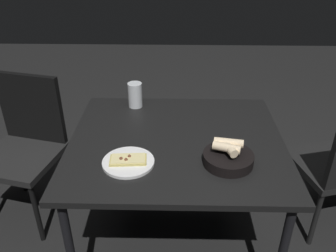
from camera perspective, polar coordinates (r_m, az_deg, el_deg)
ground at (r=2.25m, az=1.17°, el=-18.21°), size 8.00×8.00×0.00m
dining_table at (r=1.81m, az=1.39°, el=-3.87°), size 0.95×1.08×0.73m
pizza_plate at (r=1.61m, az=-6.46°, el=-5.75°), size 0.24×0.24×0.04m
bread_basket at (r=1.61m, az=9.73°, el=-4.88°), size 0.23×0.23×0.11m
beer_glass at (r=2.08m, az=-5.34°, el=4.82°), size 0.08×0.08×0.15m
chair_near at (r=2.34m, az=-22.15°, el=-2.07°), size 0.53×0.53×0.91m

